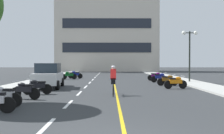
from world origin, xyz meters
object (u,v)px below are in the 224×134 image
motorcycle_4 (176,82)px  street_lamp_mid (190,44)px  motorcycle_3 (37,86)px  motorcycle_7 (156,76)px  motorcycle_1 (3,96)px  parked_car_near (48,75)px  cyclist_rider (113,80)px  motorcycle_2 (25,90)px  motorcycle_5 (168,80)px  motorcycle_8 (69,75)px  motorcycle_9 (75,74)px  motorcycle_6 (160,77)px

motorcycle_4 → street_lamp_mid: bearing=63.5°
motorcycle_3 → motorcycle_7: same height
motorcycle_1 → parked_car_near: bearing=90.1°
motorcycle_3 → motorcycle_4: size_ratio=1.00×
parked_car_near → cyclist_rider: 6.32m
cyclist_rider → motorcycle_2: bearing=-160.8°
motorcycle_5 → motorcycle_8: same height
motorcycle_9 → cyclist_rider: (4.24, -14.98, 0.41)m
street_lamp_mid → motorcycle_9: street_lamp_mid is taller
motorcycle_3 → cyclist_rider: size_ratio=0.96×
motorcycle_6 → motorcycle_4: bearing=-90.1°
parked_car_near → cyclist_rider: size_ratio=2.43×
parked_car_near → motorcycle_7: (9.23, 7.00, -0.44)m
motorcycle_1 → motorcycle_4: size_ratio=0.99×
cyclist_rider → motorcycle_1: bearing=-141.6°
motorcycle_6 → motorcycle_7: bearing=90.2°
cyclist_rider → motorcycle_4: bearing=37.7°
motorcycle_3 → motorcycle_5: bearing=31.4°
motorcycle_2 → cyclist_rider: size_ratio=0.94×
motorcycle_1 → motorcycle_2: (0.18, 2.15, 0.00)m
motorcycle_1 → motorcycle_4: 11.69m
parked_car_near → motorcycle_4: bearing=-4.4°
parked_car_near → motorcycle_5: 9.34m
motorcycle_3 → motorcycle_7: bearing=50.4°
motorcycle_4 → motorcycle_7: bearing=90.0°
motorcycle_7 → cyclist_rider: (-4.49, -11.19, 0.41)m
motorcycle_7 → cyclist_rider: bearing=-111.9°
motorcycle_1 → motorcycle_9: 18.71m
motorcycle_3 → motorcycle_6: size_ratio=1.00×
motorcycle_2 → motorcycle_4: same height
street_lamp_mid → motorcycle_3: bearing=-144.0°
motorcycle_8 → street_lamp_mid: bearing=-21.4°
motorcycle_7 → motorcycle_8: same height
motorcycle_5 → motorcycle_7: 5.37m
motorcycle_7 → motorcycle_3: bearing=-129.6°
motorcycle_3 → motorcycle_2: bearing=-91.8°
parked_car_near → cyclist_rider: parked_car_near is taller
motorcycle_2 → motorcycle_8: bearing=90.8°
motorcycle_4 → motorcycle_6: size_ratio=1.00×
motorcycle_2 → motorcycle_3: 1.96m
street_lamp_mid → motorcycle_1: size_ratio=2.77×
parked_car_near → motorcycle_8: parked_car_near is taller
motorcycle_3 → motorcycle_6: (8.97, 8.81, 0.00)m
motorcycle_3 → cyclist_rider: cyclist_rider is taller
motorcycle_2 → motorcycle_6: bearing=50.0°
motorcycle_7 → motorcycle_9: (-8.73, 3.78, 0.00)m
motorcycle_1 → motorcycle_2: 2.16m
motorcycle_1 → motorcycle_7: size_ratio=1.03×
motorcycle_4 → motorcycle_1: bearing=-141.9°
motorcycle_1 → motorcycle_9: (0.48, 18.71, 0.00)m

